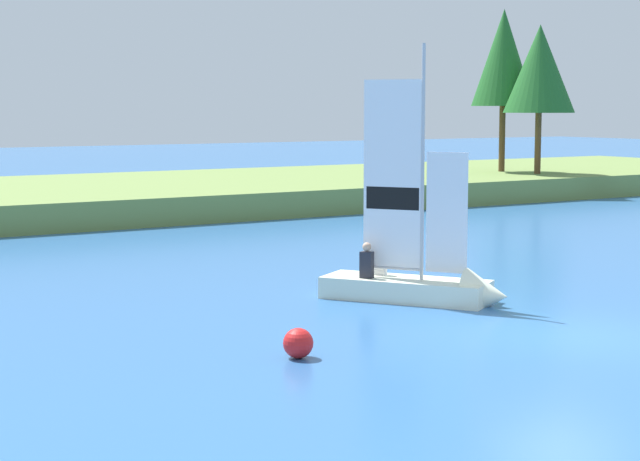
% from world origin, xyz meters
% --- Properties ---
extents(ground_plane, '(200.00, 200.00, 0.00)m').
position_xyz_m(ground_plane, '(0.00, 0.00, 0.00)').
color(ground_plane, '#2D609E').
extents(shore_bank, '(80.00, 15.32, 1.05)m').
position_xyz_m(shore_bank, '(0.00, 28.79, 0.52)').
color(shore_bank, olive).
rests_on(shore_bank, ground).
extents(shoreline_tree_midright, '(3.18, 3.18, 8.14)m').
position_xyz_m(shoreline_tree_midright, '(22.47, 26.69, 6.74)').
color(shoreline_tree_midright, brown).
rests_on(shoreline_tree_midright, shore_bank).
extents(shoreline_tree_right, '(3.47, 3.47, 7.23)m').
position_xyz_m(shoreline_tree_right, '(22.68, 24.33, 6.13)').
color(shoreline_tree_right, brown).
rests_on(shoreline_tree_right, shore_bank).
extents(sailboat, '(3.30, 4.18, 6.02)m').
position_xyz_m(sailboat, '(0.06, 4.14, 0.44)').
color(sailboat, silver).
rests_on(sailboat, ground).
extents(channel_buoy, '(0.53, 0.53, 0.53)m').
position_xyz_m(channel_buoy, '(-5.19, 1.12, 0.26)').
color(channel_buoy, red).
rests_on(channel_buoy, ground).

